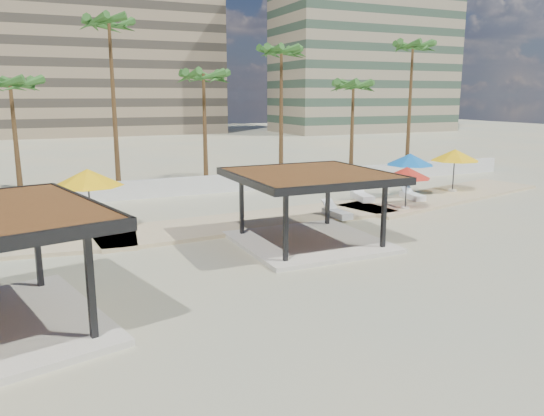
# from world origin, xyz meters

# --- Properties ---
(ground) EXTENTS (200.00, 200.00, 0.00)m
(ground) POSITION_xyz_m (0.00, 0.00, 0.00)
(ground) COLOR tan
(ground) RESTS_ON ground
(promenade) EXTENTS (44.45, 7.97, 0.24)m
(promenade) POSITION_xyz_m (2.00, 7.67, 0.06)
(promenade) COLOR #C6B284
(promenade) RESTS_ON ground
(boundary_wall) EXTENTS (56.00, 0.30, 1.20)m
(boundary_wall) POSITION_xyz_m (0.00, 16.00, 0.60)
(boundary_wall) COLOR silver
(boundary_wall) RESTS_ON ground
(building_mid) EXTENTS (38.00, 16.00, 30.40)m
(building_mid) POSITION_xyz_m (4.00, 78.00, 14.27)
(building_mid) COLOR #847259
(building_mid) RESTS_ON ground
(building_east) EXTENTS (32.00, 15.00, 36.40)m
(building_east) POSITION_xyz_m (48.00, 66.00, 17.27)
(building_east) COLOR gray
(building_east) RESTS_ON ground
(pavilion_central) EXTENTS (6.38, 6.38, 3.21)m
(pavilion_central) POSITION_xyz_m (2.73, 2.36, 1.91)
(pavilion_central) COLOR beige
(pavilion_central) RESTS_ON ground
(umbrella_b) EXTENTS (3.98, 3.98, 2.93)m
(umbrella_b) POSITION_xyz_m (-5.87, 8.15, 2.70)
(umbrella_b) COLOR beige
(umbrella_b) RESTS_ON promenade
(umbrella_c) EXTENTS (3.53, 3.53, 2.38)m
(umbrella_c) POSITION_xyz_m (10.82, 5.98, 2.22)
(umbrella_c) COLOR beige
(umbrella_c) RESTS_ON promenade
(umbrella_d) EXTENTS (3.68, 3.68, 2.68)m
(umbrella_d) POSITION_xyz_m (13.58, 9.20, 2.48)
(umbrella_d) COLOR beige
(umbrella_d) RESTS_ON promenade
(umbrella_e) EXTENTS (4.03, 4.03, 2.80)m
(umbrella_e) POSITION_xyz_m (17.24, 9.20, 2.59)
(umbrella_e) COLOR beige
(umbrella_e) RESTS_ON promenade
(lounger_b) EXTENTS (0.80, 2.12, 0.79)m
(lounger_b) POSITION_xyz_m (6.25, 5.85, 0.37)
(lounger_b) COLOR white
(lounger_b) RESTS_ON promenade
(lounger_c) EXTENTS (1.19, 2.43, 0.88)m
(lounger_c) POSITION_xyz_m (10.09, 9.25, 0.39)
(lounger_c) COLOR white
(lounger_c) RESTS_ON promenade
(lounger_d) EXTENTS (0.93, 2.19, 0.80)m
(lounger_d) POSITION_xyz_m (13.10, 8.24, 0.37)
(lounger_d) COLOR white
(lounger_d) RESTS_ON promenade
(palm_c) EXTENTS (3.00, 3.00, 7.95)m
(palm_c) POSITION_xyz_m (-9.00, 18.10, 6.87)
(palm_c) COLOR brown
(palm_c) RESTS_ON ground
(palm_d) EXTENTS (3.00, 3.00, 11.77)m
(palm_d) POSITION_xyz_m (-3.00, 18.90, 10.44)
(palm_d) COLOR brown
(palm_d) RESTS_ON ground
(palm_e) EXTENTS (3.00, 3.00, 8.56)m
(palm_e) POSITION_xyz_m (3.00, 18.40, 7.44)
(palm_e) COLOR brown
(palm_e) RESTS_ON ground
(palm_f) EXTENTS (3.00, 3.00, 10.42)m
(palm_f) POSITION_xyz_m (9.00, 18.60, 9.19)
(palm_f) COLOR brown
(palm_f) RESTS_ON ground
(palm_g) EXTENTS (3.00, 3.00, 8.02)m
(palm_g) POSITION_xyz_m (15.00, 18.20, 6.93)
(palm_g) COLOR brown
(palm_g) RESTS_ON ground
(palm_h) EXTENTS (3.00, 3.00, 11.23)m
(palm_h) POSITION_xyz_m (21.00, 18.80, 9.93)
(palm_h) COLOR brown
(palm_h) RESTS_ON ground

